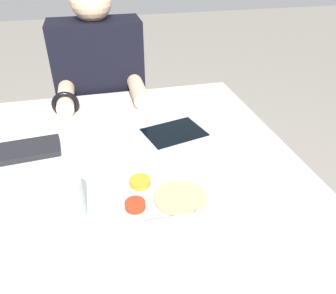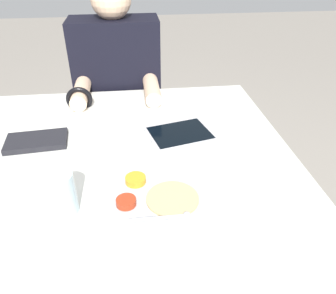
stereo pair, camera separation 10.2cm
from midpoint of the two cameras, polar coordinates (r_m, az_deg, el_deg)
ground_plane at (r=1.62m, az=-9.12°, el=-23.52°), size 12.00×12.00×0.00m
dining_table at (r=1.33m, az=-10.50°, el=-14.85°), size 1.20×1.07×0.72m
thali_tray at (r=0.91m, az=-4.63°, el=-9.11°), size 0.31×0.31×0.03m
red_notebook at (r=1.21m, az=-25.45°, el=-0.57°), size 0.22×0.14×0.02m
tablet_device at (r=1.20m, az=-1.34°, el=2.37°), size 0.27×0.23×0.01m
person_diner at (r=1.75m, az=-12.74°, el=5.58°), size 0.42×0.44×1.19m
drinking_glass at (r=0.87m, az=-20.13°, el=-9.16°), size 0.07×0.07×0.12m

